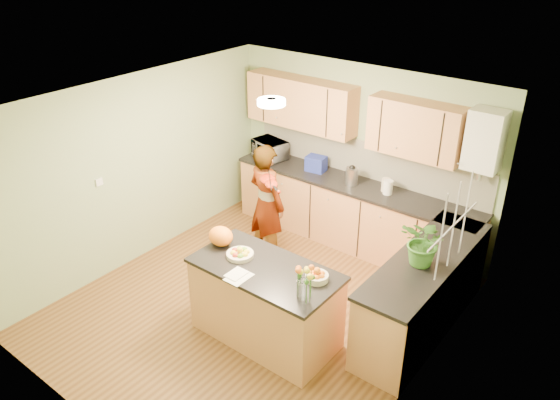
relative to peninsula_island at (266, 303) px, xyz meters
The scene contains 28 objects.
floor 0.71m from the peninsula_island, 140.77° to the left, with size 4.50×4.50×0.00m, color #553418.
ceiling 2.11m from the peninsula_island, 140.77° to the left, with size 4.00×4.50×0.02m, color white.
wall_back 2.74m from the peninsula_island, 99.18° to the left, with size 4.00×0.02×2.50m, color #88A173.
wall_front 2.11m from the peninsula_island, 102.38° to the right, with size 4.00×0.02×2.50m, color #88A173.
wall_left 2.57m from the peninsula_island, behind, with size 0.02×4.50×2.50m, color #88A173.
wall_right 1.80m from the peninsula_island, 12.21° to the left, with size 0.02×4.50×2.50m, color #88A173.
back_counter 2.31m from the peninsula_island, 97.92° to the left, with size 3.64×0.62×0.94m.
right_counter 1.75m from the peninsula_island, 42.95° to the left, with size 0.62×2.24×0.94m.
splashback 2.70m from the peninsula_island, 97.05° to the left, with size 3.60×0.02×0.52m, color white.
upper_cabinets 2.86m from the peninsula_island, 103.80° to the left, with size 3.20×0.34×0.70m.
boiler 3.10m from the peninsula_island, 62.22° to the left, with size 0.40×0.30×0.86m.
window_right 2.13m from the peninsula_island, 30.91° to the left, with size 0.01×1.30×1.05m.
light_switch 2.56m from the peninsula_island, behind, with size 0.02×0.09×0.09m, color white.
ceiling_lamp 2.14m from the peninsula_island, 123.12° to the left, with size 0.30×0.30×0.07m.
peninsula_island is the anchor object (origin of this frame).
fruit_dish 0.61m from the peninsula_island, behind, with size 0.29×0.29×0.10m.
orange_bowl 0.77m from the peninsula_island, 15.26° to the left, with size 0.23×0.23×0.14m.
flower_vase 0.97m from the peninsula_island, 16.70° to the right, with size 0.23×0.23×0.43m.
orange_bag 0.88m from the peninsula_island, behind, with size 0.29×0.25×0.22m, color orange.
papers 0.56m from the peninsula_island, 108.43° to the right, with size 0.20×0.27×0.01m, color white.
violinist 1.65m from the peninsula_island, 128.74° to the left, with size 0.60×0.40×1.66m, color tan.
violin 1.57m from the peninsula_island, 127.94° to the left, with size 0.66×0.26×0.13m, color #4D1304, non-canonical shape.
microwave 2.96m from the peninsula_island, 127.99° to the left, with size 0.51×0.34×0.28m, color white.
blue_box 2.58m from the peninsula_island, 112.54° to the left, with size 0.27×0.20×0.22m, color navy.
kettle 2.36m from the peninsula_island, 98.30° to the left, with size 0.17×0.17×0.32m.
jar_cream 2.41m from the peninsula_island, 86.53° to the left, with size 0.12×0.12×0.18m, color beige.
jar_white 2.37m from the peninsula_island, 84.91° to the left, with size 0.12×0.12×0.19m, color white.
potted_plant 1.80m from the peninsula_island, 38.74° to the left, with size 0.48×0.41×0.53m, color #397426.
Camera 1 is at (3.46, -3.98, 4.14)m, focal length 35.00 mm.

